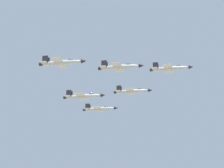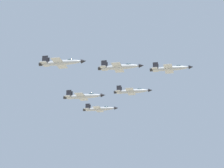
{
  "view_description": "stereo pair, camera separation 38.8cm",
  "coord_description": "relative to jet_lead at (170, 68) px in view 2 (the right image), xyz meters",
  "views": [
    {
      "loc": [
        123.49,
        120.67,
        63.93
      ],
      "look_at": [
        5.5,
        -18.98,
        127.09
      ],
      "focal_mm": 72.61,
      "sensor_mm": 36.0,
      "label": 1
    },
    {
      "loc": [
        123.19,
        120.92,
        63.93
      ],
      "look_at": [
        5.5,
        -18.98,
        127.09
      ],
      "focal_mm": 72.61,
      "sensor_mm": 36.0,
      "label": 2
    }
  ],
  "objects": [
    {
      "name": "jet_slot_rear",
      "position": [
        23.55,
        -29.37,
        -10.02
      ],
      "size": [
        13.67,
        15.83,
        3.9
      ],
      "rotation": [
        0.0,
        0.0,
        2.25
      ],
      "color": "#9EA3A8"
    },
    {
      "name": "jet_left_outer",
      "position": [
        -1.41,
        -49.39,
        -6.69
      ],
      "size": [
        13.18,
        15.33,
        3.77
      ],
      "rotation": [
        0.0,
        0.0,
        2.24
      ],
      "color": "#9EA3A8"
    },
    {
      "name": "jet_left_wingman",
      "position": [
        -0.71,
        -24.7,
        -3.76
      ],
      "size": [
        13.37,
        15.12,
        3.76
      ],
      "rotation": [
        0.0,
        0.0,
        2.26
      ],
      "color": "#9EA3A8"
    },
    {
      "name": "jet_right_wingman",
      "position": [
        24.26,
        -4.68,
        -4.04
      ],
      "size": [
        13.57,
        15.55,
        3.84
      ],
      "rotation": [
        0.0,
        0.0,
        2.25
      ],
      "color": "#9EA3A8"
    },
    {
      "name": "jet_lead",
      "position": [
        0.0,
        0.0,
        0.0
      ],
      "size": [
        13.44,
        15.69,
        3.85
      ],
      "rotation": [
        0.0,
        0.0,
        2.24
      ],
      "color": "#9EA3A8"
    },
    {
      "name": "jet_right_outer",
      "position": [
        48.52,
        -9.35,
        -7.0
      ],
      "size": [
        13.34,
        15.29,
        3.78
      ],
      "rotation": [
        0.0,
        0.0,
        2.25
      ],
      "color": "#9EA3A8"
    }
  ]
}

